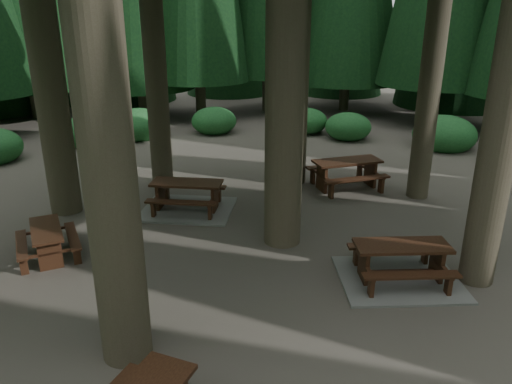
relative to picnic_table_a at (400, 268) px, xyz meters
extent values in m
plane|color=#544E44|center=(-2.50, 2.12, -0.27)|extent=(80.00, 80.00, 0.00)
cube|color=gray|center=(0.00, 0.00, -0.25)|extent=(2.72, 2.41, 0.05)
cube|color=black|center=(0.00, 0.00, 0.49)|extent=(1.95, 1.11, 0.06)
cube|color=black|center=(0.14, 0.60, 0.19)|extent=(1.85, 0.66, 0.05)
cube|color=black|center=(-0.14, -0.60, 0.19)|extent=(1.85, 0.66, 0.05)
cube|color=black|center=(-0.72, 0.16, 0.09)|extent=(0.20, 0.57, 0.74)
cube|color=black|center=(-0.72, 0.16, 0.16)|extent=(0.41, 1.46, 0.06)
cube|color=black|center=(0.72, -0.16, 0.09)|extent=(0.20, 0.57, 0.74)
cube|color=black|center=(0.72, -0.16, 0.16)|extent=(0.41, 1.46, 0.06)
cube|color=black|center=(0.00, 0.00, -0.09)|extent=(1.51, 0.42, 0.08)
cube|color=black|center=(-6.86, 2.93, 0.37)|extent=(0.87, 1.63, 0.05)
cube|color=black|center=(-7.37, 2.84, 0.12)|extent=(0.48, 1.57, 0.04)
cube|color=black|center=(-6.35, 3.02, 0.12)|extent=(0.48, 1.57, 0.04)
cube|color=black|center=(-6.75, 2.32, 0.04)|extent=(0.48, 0.15, 0.62)
cube|color=black|center=(-6.75, 2.32, 0.09)|extent=(1.24, 0.29, 0.05)
cube|color=black|center=(-6.97, 3.54, 0.04)|extent=(0.48, 0.15, 0.62)
cube|color=black|center=(-6.97, 3.54, 0.09)|extent=(1.24, 0.29, 0.05)
cube|color=black|center=(-6.86, 2.93, -0.12)|extent=(0.29, 1.29, 0.07)
cube|color=gray|center=(-3.56, 4.79, -0.25)|extent=(2.94, 2.72, 0.05)
cube|color=black|center=(-3.56, 4.79, 0.50)|extent=(2.00, 1.37, 0.06)
cube|color=black|center=(-3.33, 5.36, 0.19)|extent=(1.82, 0.94, 0.05)
cube|color=black|center=(-3.80, 4.21, 0.19)|extent=(1.82, 0.94, 0.05)
cube|color=black|center=(-4.25, 5.07, 0.10)|extent=(0.29, 0.56, 0.74)
cube|color=black|center=(-4.25, 5.07, 0.16)|extent=(0.64, 1.42, 0.06)
cube|color=black|center=(-2.87, 4.51, 0.10)|extent=(0.29, 0.56, 0.74)
cube|color=black|center=(-2.87, 4.51, 0.16)|extent=(0.64, 1.42, 0.06)
cube|color=black|center=(-3.56, 4.79, -0.09)|extent=(1.47, 0.66, 0.08)
cube|color=black|center=(1.30, 5.29, 0.56)|extent=(2.03, 0.83, 0.07)
cube|color=black|center=(1.28, 5.96, 0.23)|extent=(2.01, 0.33, 0.06)
cube|color=black|center=(1.31, 4.62, 0.23)|extent=(2.01, 0.33, 0.06)
cube|color=black|center=(0.49, 5.27, 0.13)|extent=(0.11, 0.62, 0.80)
cube|color=black|center=(0.49, 5.27, 0.20)|extent=(0.13, 1.62, 0.07)
cube|color=black|center=(2.10, 5.31, 0.13)|extent=(0.11, 0.62, 0.80)
cube|color=black|center=(2.10, 5.31, 0.20)|extent=(0.13, 1.62, 0.07)
cube|color=black|center=(1.30, 5.29, -0.07)|extent=(1.68, 0.13, 0.09)
ellipsoid|color=#205F2C|center=(6.94, 8.57, 0.13)|extent=(2.42, 2.42, 1.49)
ellipsoid|color=#205F2C|center=(3.93, 10.81, 0.13)|extent=(1.90, 1.90, 1.17)
ellipsoid|color=#205F2C|center=(2.64, 12.29, 0.13)|extent=(1.84, 1.84, 1.13)
ellipsoid|color=#205F2C|center=(-1.20, 13.37, 0.13)|extent=(1.95, 1.95, 1.20)
ellipsoid|color=#205F2C|center=(-4.44, 13.33, 0.13)|extent=(2.31, 2.31, 1.42)
ellipsoid|color=#205F2C|center=(-6.59, 12.68, 0.13)|extent=(1.93, 1.93, 1.19)
camera|label=1|loc=(-5.07, -7.69, 4.87)|focal=35.00mm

